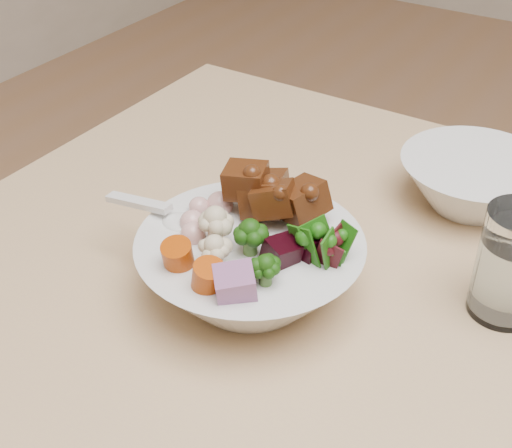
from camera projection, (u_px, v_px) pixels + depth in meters
name	position (u px, v px, depth m)	size (l,w,h in m)	color
food_bowl	(252.00, 264.00, 0.63)	(0.20, 0.20, 0.11)	silver
soup_spoon	(170.00, 218.00, 0.65)	(0.11, 0.03, 0.02)	silver
water_glass	(511.00, 268.00, 0.61)	(0.06, 0.06, 0.10)	white
side_bowl	(473.00, 183.00, 0.76)	(0.16, 0.16, 0.05)	silver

